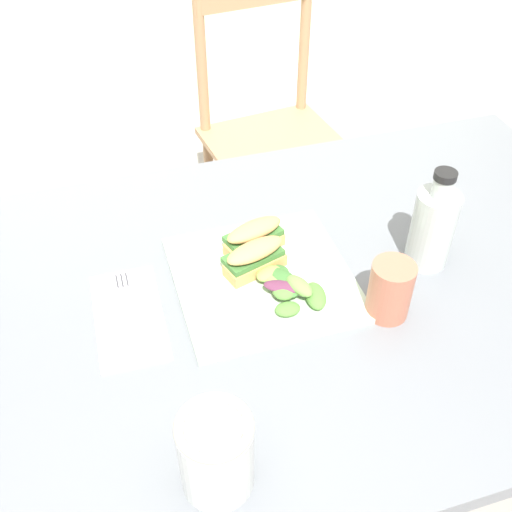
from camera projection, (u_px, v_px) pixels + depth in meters
The scene contains 11 objects.
dining_table at pixel (309, 336), 1.09m from camera, with size 1.22×0.80×0.74m.
chair_wooden_far at pixel (272, 138), 1.90m from camera, with size 0.44×0.44×0.87m.
plate_lunch at pixel (263, 278), 1.01m from camera, with size 0.28×0.28×0.01m, color beige.
sandwich_half_front at pixel (255, 257), 0.99m from camera, with size 0.11×0.08×0.06m.
sandwich_half_back at pixel (256, 236), 1.03m from camera, with size 0.11×0.08×0.06m.
salad_mixed_greens at pixel (288, 286), 0.96m from camera, with size 0.10×0.13×0.03m.
napkin_folded at pixel (129, 316), 0.95m from camera, with size 0.10×0.20×0.00m, color white.
fork_on_napkin at pixel (127, 306), 0.96m from camera, with size 0.03×0.19×0.00m.
bottle_cold_brew at pixel (432, 231), 1.00m from camera, with size 0.07×0.07×0.18m.
mason_jar_iced_tea at pixel (216, 456), 0.71m from camera, with size 0.09×0.09×0.12m.
cup_extra_side at pixel (390, 290), 0.92m from camera, with size 0.07×0.07×0.10m, color #B2664C.
Camera 1 is at (-0.23, -0.62, 1.45)m, focal length 42.75 mm.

